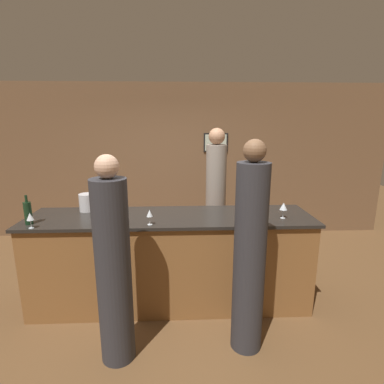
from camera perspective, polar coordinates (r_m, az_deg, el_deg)
The scene contains 15 objects.
ground_plane at distance 3.87m, azimuth -3.87°, elevation -20.01°, with size 14.00×14.00×0.00m, color brown.
back_wall at distance 5.59m, azimuth -3.53°, elevation 5.82°, with size 8.00×0.08×2.80m.
bar_counter at distance 3.60m, azimuth -4.00°, elevation -12.75°, with size 3.21×0.79×1.09m.
bartender at distance 4.32m, azimuth 4.51°, elevation -2.10°, with size 0.29×0.29×2.04m.
guest_0 at distance 2.81m, azimuth 10.92°, elevation -11.84°, with size 0.29×0.29×1.99m.
guest_1 at distance 2.75m, azimuth -14.73°, elevation -14.03°, with size 0.30×0.30×1.87m.
wine_bottle_0 at distance 3.52m, azimuth -28.78°, elevation -3.48°, with size 0.08×0.08×0.31m.
wine_bottle_1 at distance 3.18m, azimuth 13.02°, elevation -3.78°, with size 0.07×0.07×0.32m.
ice_bucket at distance 3.76m, azimuth -19.38°, elevation -1.88°, with size 0.18×0.18×0.21m.
wine_glass_0 at distance 3.10m, azimuth -8.09°, elevation -4.13°, with size 0.06×0.06×0.16m.
wine_glass_1 at distance 3.42m, azimuth 17.04°, elevation -2.67°, with size 0.08×0.08×0.18m.
wine_glass_2 at distance 3.42m, azimuth -14.17°, elevation -2.87°, with size 0.07×0.07×0.15m.
wine_glass_3 at distance 3.38m, azimuth 8.97°, elevation -2.72°, with size 0.06×0.06×0.16m.
wine_glass_4 at distance 3.33m, azimuth -13.56°, elevation -3.14°, with size 0.07×0.07×0.16m.
wine_glass_5 at distance 3.38m, azimuth -28.47°, elevation -4.21°, with size 0.07×0.07×0.16m.
Camera 1 is at (0.11, -3.24, 2.12)m, focal length 28.00 mm.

